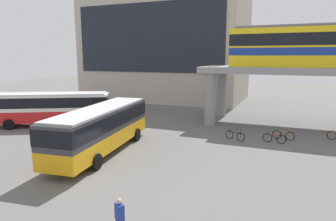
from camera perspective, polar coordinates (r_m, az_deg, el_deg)
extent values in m
plane|color=#605E5B|center=(26.86, -2.51, -4.28)|extent=(120.00, 120.00, 0.00)
cube|color=#B2A899|center=(49.06, -0.28, 12.15)|extent=(24.19, 13.97, 16.75)
cube|color=black|center=(42.69, -4.01, 13.54)|extent=(21.77, 0.10, 9.38)
cylinder|color=gray|center=(29.89, 7.98, 2.11)|extent=(1.10, 1.10, 5.11)
cylinder|color=gray|center=(34.75, 10.05, 3.18)|extent=(1.10, 1.10, 5.11)
cube|color=orange|center=(21.77, -12.40, -5.12)|extent=(3.79, 11.22, 1.10)
cube|color=#333338|center=(21.47, -12.53, -1.77)|extent=(3.79, 11.22, 1.50)
cube|color=black|center=(21.45, -12.54, -1.58)|extent=(3.83, 11.26, 0.96)
cube|color=silver|center=(21.32, -12.62, 0.36)|extent=(3.60, 10.66, 0.12)
cylinder|color=black|center=(25.49, -11.16, -4.10)|extent=(0.40, 1.03, 1.00)
cylinder|color=black|center=(24.49, -5.90, -4.55)|extent=(0.40, 1.03, 1.00)
cylinder|color=black|center=(20.06, -19.68, -8.46)|extent=(0.40, 1.03, 1.00)
cylinder|color=black|center=(18.78, -13.34, -9.41)|extent=(0.40, 1.03, 1.00)
cube|color=red|center=(31.54, -21.16, -0.84)|extent=(10.85, 7.47, 1.10)
cube|color=white|center=(31.33, -21.31, 1.50)|extent=(10.85, 7.47, 1.50)
cube|color=black|center=(31.32, -21.32, 1.63)|extent=(10.91, 7.52, 0.96)
cube|color=silver|center=(31.23, -21.41, 2.97)|extent=(10.31, 7.09, 0.12)
cylinder|color=black|center=(31.58, -27.85, -2.34)|extent=(1.01, 0.72, 1.00)
cylinder|color=black|center=(33.87, -26.33, -1.44)|extent=(1.01, 0.72, 1.00)
cylinder|color=black|center=(29.79, -15.96, -2.23)|extent=(1.01, 0.72, 1.00)
cylinder|color=black|center=(32.20, -15.23, -1.28)|extent=(1.01, 0.72, 1.00)
torus|color=black|center=(28.12, 28.56, -4.16)|extent=(0.74, 0.14, 0.74)
cylinder|color=orange|center=(28.06, 28.61, -3.57)|extent=(0.04, 0.04, 0.55)
torus|color=black|center=(25.19, 20.62, -5.12)|extent=(0.74, 0.10, 0.74)
torus|color=black|center=(25.29, 18.25, -4.92)|extent=(0.74, 0.10, 0.74)
cylinder|color=#B21E1E|center=(25.17, 19.47, -4.41)|extent=(1.05, 0.11, 0.05)
cylinder|color=#B21E1E|center=(25.22, 18.29, -4.26)|extent=(0.04, 0.04, 0.55)
cylinder|color=#B21E1E|center=(25.10, 20.67, -4.35)|extent=(0.04, 0.04, 0.65)
torus|color=black|center=(24.92, 13.56, -4.90)|extent=(0.71, 0.33, 0.74)
torus|color=black|center=(25.45, 11.53, -4.51)|extent=(0.71, 0.33, 0.74)
cylinder|color=black|center=(25.11, 12.56, -4.09)|extent=(0.99, 0.44, 0.05)
cylinder|color=black|center=(25.38, 11.55, -3.85)|extent=(0.04, 0.04, 0.55)
cylinder|color=black|center=(24.84, 13.60, -4.12)|extent=(0.04, 0.04, 0.65)
torus|color=black|center=(26.35, 22.07, -4.56)|extent=(0.74, 0.20, 0.74)
torus|color=black|center=(26.56, 19.85, -4.30)|extent=(0.74, 0.20, 0.74)
cylinder|color=#996626|center=(26.39, 20.99, -3.84)|extent=(1.04, 0.25, 0.05)
cylinder|color=#996626|center=(26.49, 19.89, -3.67)|extent=(0.04, 0.04, 0.55)
cylinder|color=#996626|center=(26.27, 22.12, -3.82)|extent=(0.04, 0.04, 0.65)
cube|color=navy|center=(11.86, -9.15, -18.35)|extent=(0.47, 0.45, 0.61)
sphere|color=tan|center=(11.67, -9.21, -16.58)|extent=(0.21, 0.21, 0.21)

